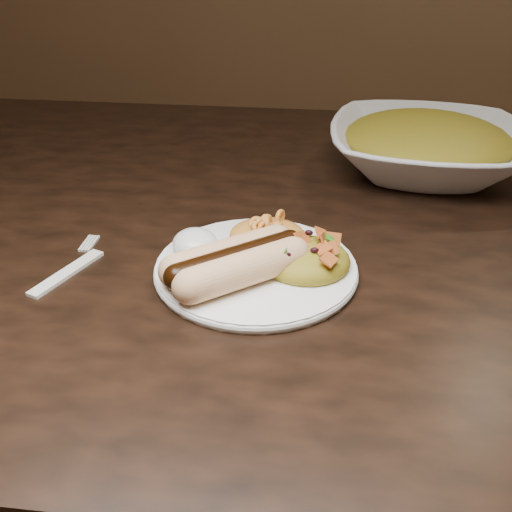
# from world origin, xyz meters

# --- Properties ---
(table) EXTENTS (1.60, 0.90, 0.75)m
(table) POSITION_xyz_m (0.00, 0.00, 0.66)
(table) COLOR black
(table) RESTS_ON floor
(plate) EXTENTS (0.24, 0.24, 0.01)m
(plate) POSITION_xyz_m (0.06, -0.15, 0.76)
(plate) COLOR white
(plate) RESTS_ON table
(hotdog) EXTENTS (0.12, 0.13, 0.04)m
(hotdog) POSITION_xyz_m (0.04, -0.17, 0.78)
(hotdog) COLOR #FEC696
(hotdog) RESTS_ON plate
(mac_and_cheese) EXTENTS (0.09, 0.08, 0.03)m
(mac_and_cheese) POSITION_xyz_m (0.06, -0.09, 0.78)
(mac_and_cheese) COLOR #F2A43D
(mac_and_cheese) RESTS_ON plate
(sour_cream) EXTENTS (0.06, 0.06, 0.03)m
(sour_cream) POSITION_xyz_m (-0.01, -0.12, 0.78)
(sour_cream) COLOR white
(sour_cream) RESTS_ON plate
(taco_salad) EXTENTS (0.09, 0.09, 0.04)m
(taco_salad) POSITION_xyz_m (0.11, -0.14, 0.78)
(taco_salad) COLOR #A34F11
(taco_salad) RESTS_ON plate
(fork) EXTENTS (0.07, 0.14, 0.00)m
(fork) POSITION_xyz_m (-0.14, -0.17, 0.75)
(fork) COLOR silver
(fork) RESTS_ON table
(serving_bowl) EXTENTS (0.29, 0.29, 0.07)m
(serving_bowl) POSITION_xyz_m (0.27, 0.16, 0.78)
(serving_bowl) COLOR white
(serving_bowl) RESTS_ON table
(bowl_filling) EXTENTS (0.28, 0.28, 0.06)m
(bowl_filling) POSITION_xyz_m (0.27, 0.16, 0.80)
(bowl_filling) COLOR #A34F11
(bowl_filling) RESTS_ON serving_bowl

